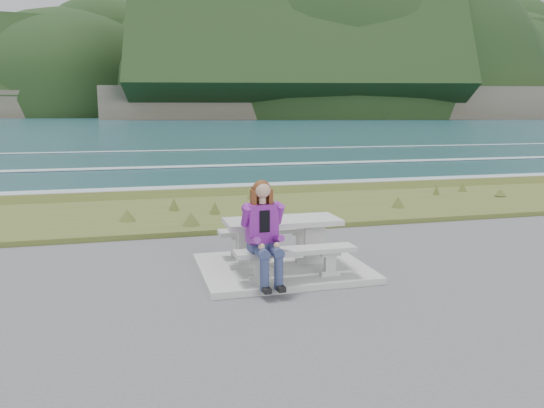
{
  "coord_description": "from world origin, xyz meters",
  "views": [
    {
      "loc": [
        -2.25,
        -7.84,
        2.51
      ],
      "look_at": [
        0.15,
        1.2,
        0.88
      ],
      "focal_mm": 35.0,
      "sensor_mm": 36.0,
      "label": 1
    }
  ],
  "objects_px": {
    "bench_landward": "(296,255)",
    "picnic_table": "(282,229)",
    "bench_seaward": "(271,234)",
    "seated_woman": "(265,247)"
  },
  "relations": [
    {
      "from": "bench_seaward",
      "to": "seated_woman",
      "type": "distance_m",
      "value": 1.63
    },
    {
      "from": "picnic_table",
      "to": "bench_seaward",
      "type": "bearing_deg",
      "value": 90.0
    },
    {
      "from": "picnic_table",
      "to": "bench_landward",
      "type": "relative_size",
      "value": 1.0
    },
    {
      "from": "bench_landward",
      "to": "picnic_table",
      "type": "bearing_deg",
      "value": 90.0
    },
    {
      "from": "bench_seaward",
      "to": "seated_woman",
      "type": "relative_size",
      "value": 1.23
    },
    {
      "from": "bench_landward",
      "to": "bench_seaward",
      "type": "bearing_deg",
      "value": 90.0
    },
    {
      "from": "picnic_table",
      "to": "bench_landward",
      "type": "bearing_deg",
      "value": -90.0
    },
    {
      "from": "bench_landward",
      "to": "seated_woman",
      "type": "height_order",
      "value": "seated_woman"
    },
    {
      "from": "picnic_table",
      "to": "bench_seaward",
      "type": "relative_size",
      "value": 1.0
    },
    {
      "from": "bench_seaward",
      "to": "seated_woman",
      "type": "bearing_deg",
      "value": -107.6
    }
  ]
}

